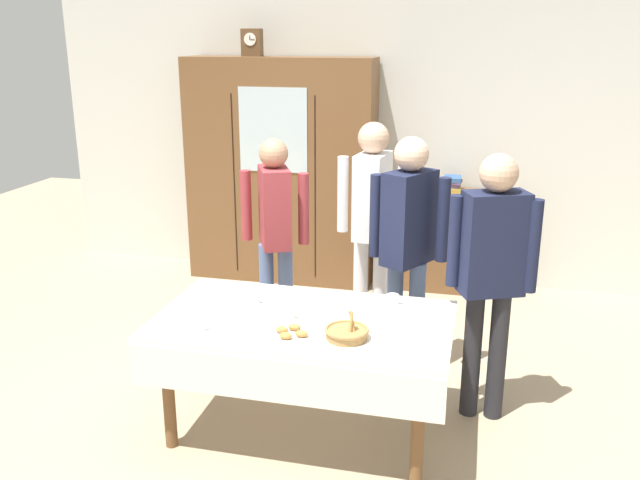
% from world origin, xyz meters
% --- Properties ---
extents(ground_plane, '(12.00, 12.00, 0.00)m').
position_xyz_m(ground_plane, '(0.00, 0.00, 0.00)').
color(ground_plane, tan).
rests_on(ground_plane, ground).
extents(back_wall, '(6.40, 0.10, 2.70)m').
position_xyz_m(back_wall, '(0.00, 2.65, 1.35)').
color(back_wall, silver).
rests_on(back_wall, ground).
extents(dining_table, '(1.69, 0.96, 0.73)m').
position_xyz_m(dining_table, '(0.00, -0.23, 0.63)').
color(dining_table, brown).
rests_on(dining_table, ground).
extents(wall_cabinet, '(1.75, 0.46, 2.09)m').
position_xyz_m(wall_cabinet, '(-0.90, 2.35, 1.04)').
color(wall_cabinet, brown).
rests_on(wall_cabinet, ground).
extents(mantel_clock, '(0.18, 0.11, 0.24)m').
position_xyz_m(mantel_clock, '(-1.15, 2.35, 2.21)').
color(mantel_clock, brown).
rests_on(mantel_clock, wall_cabinet).
extents(bookshelf_low, '(1.12, 0.35, 0.93)m').
position_xyz_m(bookshelf_low, '(0.68, 2.41, 0.47)').
color(bookshelf_low, brown).
rests_on(bookshelf_low, ground).
extents(book_stack, '(0.17, 0.21, 0.13)m').
position_xyz_m(book_stack, '(0.68, 2.41, 1.00)').
color(book_stack, '#B29333').
rests_on(book_stack, bookshelf_low).
extents(tea_cup_far_right, '(0.13, 0.13, 0.06)m').
position_xyz_m(tea_cup_far_right, '(0.47, 0.13, 0.75)').
color(tea_cup_far_right, white).
rests_on(tea_cup_far_right, dining_table).
extents(tea_cup_front_edge, '(0.13, 0.13, 0.06)m').
position_xyz_m(tea_cup_front_edge, '(-0.08, -0.22, 0.75)').
color(tea_cup_front_edge, white).
rests_on(tea_cup_front_edge, dining_table).
extents(tea_cup_mid_right, '(0.13, 0.13, 0.06)m').
position_xyz_m(tea_cup_mid_right, '(-0.35, -0.06, 0.75)').
color(tea_cup_mid_right, white).
rests_on(tea_cup_mid_right, dining_table).
extents(tea_cup_near_left, '(0.13, 0.13, 0.06)m').
position_xyz_m(tea_cup_near_left, '(-0.51, -0.50, 0.75)').
color(tea_cup_near_left, silver).
rests_on(tea_cup_near_left, dining_table).
extents(bread_basket, '(0.24, 0.24, 0.16)m').
position_xyz_m(bread_basket, '(0.29, -0.40, 0.76)').
color(bread_basket, '#9E7542').
rests_on(bread_basket, dining_table).
extents(pastry_plate, '(0.28, 0.28, 0.05)m').
position_xyz_m(pastry_plate, '(0.00, -0.45, 0.74)').
color(pastry_plate, white).
rests_on(pastry_plate, dining_table).
extents(spoon_near_left, '(0.12, 0.02, 0.01)m').
position_xyz_m(spoon_near_left, '(0.58, -0.45, 0.73)').
color(spoon_near_left, silver).
rests_on(spoon_near_left, dining_table).
extents(spoon_far_left, '(0.12, 0.02, 0.01)m').
position_xyz_m(spoon_far_left, '(0.26, 0.07, 0.73)').
color(spoon_far_left, silver).
rests_on(spoon_far_left, dining_table).
extents(person_near_right_end, '(0.52, 0.32, 1.65)m').
position_xyz_m(person_near_right_end, '(1.03, 0.23, 1.00)').
color(person_near_right_end, '#232328').
rests_on(person_near_right_end, ground).
extents(person_behind_table_right, '(0.52, 0.38, 1.69)m').
position_xyz_m(person_behind_table_right, '(0.17, 1.13, 1.03)').
color(person_behind_table_right, silver).
rests_on(person_behind_table_right, ground).
extents(person_behind_table_left, '(0.52, 0.41, 1.57)m').
position_xyz_m(person_behind_table_left, '(-0.52, 0.94, 0.95)').
color(person_behind_table_left, slate).
rests_on(person_behind_table_left, ground).
extents(person_beside_shelf, '(0.52, 0.41, 1.66)m').
position_xyz_m(person_beside_shelf, '(0.49, 0.64, 1.01)').
color(person_beside_shelf, slate).
rests_on(person_beside_shelf, ground).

